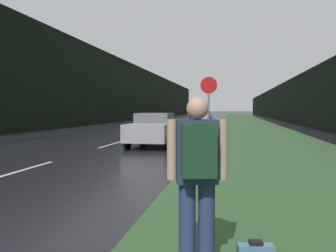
% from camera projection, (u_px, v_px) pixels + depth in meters
% --- Properties ---
extents(grass_verge, '(6.00, 240.00, 0.02)m').
position_uv_depth(grass_verge, '(247.00, 123.00, 40.73)').
color(grass_verge, '#33562D').
rests_on(grass_verge, ground_plane).
extents(lane_stripe_b, '(0.12, 3.00, 0.01)m').
position_uv_depth(lane_stripe_b, '(24.00, 170.00, 9.68)').
color(lane_stripe_b, silver).
rests_on(lane_stripe_b, ground_plane).
extents(lane_stripe_c, '(0.12, 3.00, 0.01)m').
position_uv_depth(lane_stripe_c, '(110.00, 145.00, 16.55)').
color(lane_stripe_c, silver).
rests_on(lane_stripe_c, ground_plane).
extents(lane_stripe_d, '(0.12, 3.00, 0.01)m').
position_uv_depth(lane_stripe_d, '(146.00, 134.00, 23.43)').
color(lane_stripe_d, silver).
rests_on(lane_stripe_d, ground_plane).
extents(lane_stripe_e, '(0.12, 3.00, 0.01)m').
position_uv_depth(lane_stripe_e, '(166.00, 128.00, 30.31)').
color(lane_stripe_e, silver).
rests_on(lane_stripe_e, ground_plane).
extents(lane_stripe_f, '(0.12, 3.00, 0.01)m').
position_uv_depth(lane_stripe_f, '(178.00, 125.00, 37.19)').
color(lane_stripe_f, silver).
rests_on(lane_stripe_f, ground_plane).
extents(treeline_far_side, '(2.00, 140.00, 8.49)m').
position_uv_depth(treeline_far_side, '(126.00, 92.00, 53.48)').
color(treeline_far_side, black).
rests_on(treeline_far_side, ground_plane).
extents(treeline_near_side, '(2.00, 140.00, 5.20)m').
position_uv_depth(treeline_near_side, '(288.00, 102.00, 49.37)').
color(treeline_near_side, black).
rests_on(treeline_near_side, ground_plane).
extents(stop_sign, '(0.64, 0.07, 2.88)m').
position_uv_depth(stop_sign, '(209.00, 107.00, 13.44)').
color(stop_sign, slate).
rests_on(stop_sign, ground_plane).
extents(hitchhiker_with_backpack, '(0.61, 0.48, 1.77)m').
position_uv_depth(hitchhiker_with_backpack, '(197.00, 172.00, 3.59)').
color(hitchhiker_with_backpack, navy).
rests_on(hitchhiker_with_backpack, ground_plane).
extents(car_passing_near, '(1.88, 4.32, 1.47)m').
position_uv_depth(car_passing_near, '(154.00, 129.00, 16.05)').
color(car_passing_near, '#9E9EA3').
rests_on(car_passing_near, ground_plane).
extents(car_passing_far, '(1.93, 4.75, 1.44)m').
position_uv_depth(car_passing_far, '(203.00, 117.00, 42.69)').
color(car_passing_far, '#9E9EA3').
rests_on(car_passing_far, ground_plane).
extents(delivery_truck, '(2.54, 7.48, 3.25)m').
position_uv_depth(delivery_truck, '(196.00, 109.00, 76.67)').
color(delivery_truck, black).
rests_on(delivery_truck, ground_plane).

